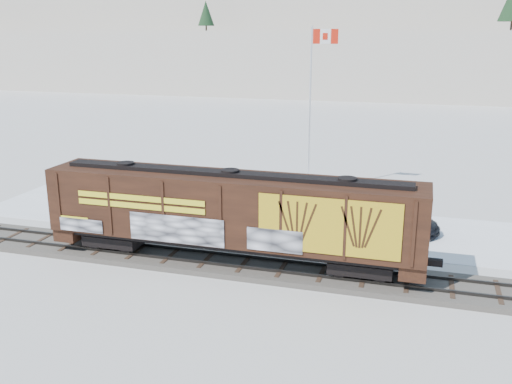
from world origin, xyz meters
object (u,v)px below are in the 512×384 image
(car_silver, at_px, (218,203))
(car_white, at_px, (349,218))
(car_dark, at_px, (396,218))
(flagpole, at_px, (311,134))
(hopper_railcar, at_px, (231,211))

(car_silver, relative_size, car_white, 1.06)
(car_silver, distance_m, car_dark, 11.26)
(flagpole, xyz_separation_m, car_silver, (-4.62, -7.03, -3.62))
(car_dark, bearing_deg, car_white, 122.20)
(flagpole, xyz_separation_m, car_white, (3.91, -7.38, -3.69))
(hopper_railcar, relative_size, car_white, 4.15)
(hopper_railcar, xyz_separation_m, flagpole, (1.09, 14.70, 1.51))
(car_silver, bearing_deg, car_white, -87.39)
(car_silver, height_order, car_dark, car_silver)
(hopper_railcar, xyz_separation_m, car_silver, (-3.52, 7.67, -2.11))
(hopper_railcar, distance_m, car_dark, 11.31)
(car_white, bearing_deg, hopper_railcar, 150.17)
(hopper_railcar, relative_size, car_dark, 3.64)
(car_silver, relative_size, car_dark, 0.93)
(car_white, xyz_separation_m, car_dark, (2.74, 0.64, 0.00))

